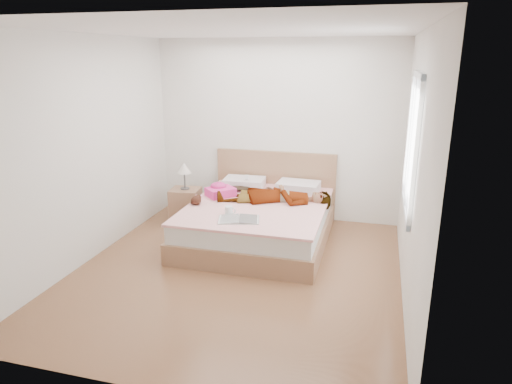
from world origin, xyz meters
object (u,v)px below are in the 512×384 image
phone (247,177)px  magazine (239,219)px  towel (220,191)px  woman (275,193)px  coffee_mug (229,210)px  bed (260,219)px  nightstand (186,203)px  plush_toy (196,200)px

phone → magazine: bearing=-88.2°
towel → magazine: bearing=-58.0°
woman → coffee_mug: size_ratio=11.22×
bed → towel: bed is taller
towel → nightstand: size_ratio=0.51×
woman → bed: bed is taller
woman → plush_toy: bearing=-75.5°
phone → coffee_mug: phone is taller
coffee_mug → woman: bearing=60.2°
towel → plush_toy: 0.46m
magazine → coffee_mug: 0.23m
phone → magazine: size_ratio=0.18×
woman → nightstand: nightstand is taller
coffee_mug → bed: bearing=68.4°
coffee_mug → nightstand: bearing=137.3°
bed → magazine: bed is taller
phone → magazine: (0.27, -1.25, -0.17)m
towel → plush_toy: towel is taller
plush_toy → coffee_mug: bearing=-26.9°
coffee_mug → magazine: bearing=-42.3°
coffee_mug → plush_toy: bearing=153.1°
nightstand → woman: bearing=-8.1°
woman → nightstand: size_ratio=1.70×
magazine → towel: bearing=122.0°
bed → magazine: size_ratio=3.88×
phone → coffee_mug: (0.10, -1.10, -0.13)m
magazine → coffee_mug: size_ratio=3.99×
magazine → plush_toy: 0.82m
phone → plush_toy: 0.95m
phone → bed: (0.33, -0.52, -0.42)m
woman → coffee_mug: bearing=-40.0°
bed → nightstand: bearing=165.3°
towel → coffee_mug: bearing=-62.5°
phone → nightstand: bearing=-176.9°
woman → nightstand: bearing=-108.2°
nightstand → coffee_mug: bearing=-42.7°
nightstand → magazine: bearing=-42.7°
magazine → coffee_mug: (-0.17, 0.15, 0.04)m
bed → coffee_mug: (-0.23, -0.58, 0.29)m
towel → coffee_mug: (0.36, -0.70, -0.02)m
towel → magazine: size_ratio=0.85×
magazine → nightstand: (-1.14, 1.05, -0.23)m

